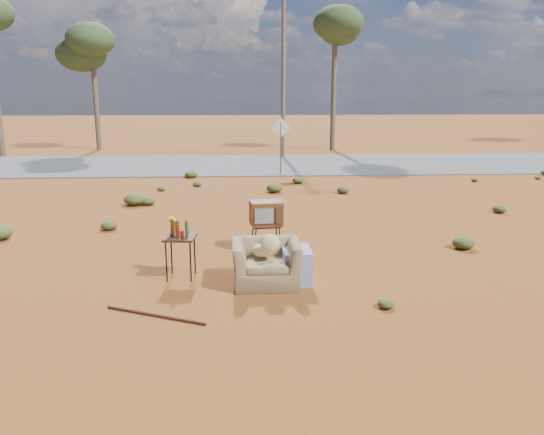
{
  "coord_description": "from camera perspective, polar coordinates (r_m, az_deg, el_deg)",
  "views": [
    {
      "loc": [
        0.08,
        -8.29,
        3.07
      ],
      "look_at": [
        0.6,
        1.36,
        0.8
      ],
      "focal_mm": 35.0,
      "sensor_mm": 36.0,
      "label": 1
    }
  ],
  "objects": [
    {
      "name": "rusty_bar",
      "position": [
        7.76,
        -12.45,
        -10.22
      ],
      "size": [
        1.49,
        0.71,
        0.04
      ],
      "primitive_type": "cylinder",
      "rotation": [
        0.0,
        1.57,
        -0.43
      ],
      "color": "#4E2015",
      "rests_on": "ground"
    },
    {
      "name": "tv_unit",
      "position": [
        10.5,
        -0.64,
        0.38
      ],
      "size": [
        0.68,
        0.57,
        0.99
      ],
      "rotation": [
        0.0,
        0.0,
        0.13
      ],
      "color": "black",
      "rests_on": "ground"
    },
    {
      "name": "armchair",
      "position": [
        8.71,
        -0.0,
        -4.29
      ],
      "size": [
        1.3,
        0.84,
        0.96
      ],
      "rotation": [
        0.0,
        0.0,
        0.02
      ],
      "color": "olive",
      "rests_on": "ground"
    },
    {
      "name": "highway",
      "position": [
        23.49,
        -3.26,
        5.73
      ],
      "size": [
        140.0,
        7.0,
        0.04
      ],
      "primitive_type": "cube",
      "color": "#565659",
      "rests_on": "ground"
    },
    {
      "name": "eucalyptus_near_left",
      "position": [
        31.44,
        -18.79,
        16.88
      ],
      "size": [
        3.2,
        3.2,
        6.6
      ],
      "color": "brown",
      "rests_on": "ground"
    },
    {
      "name": "eucalyptus_center",
      "position": [
        29.89,
        6.82,
        19.57
      ],
      "size": [
        3.2,
        3.2,
        7.6
      ],
      "color": "brown",
      "rests_on": "ground"
    },
    {
      "name": "utility_pole_center",
      "position": [
        25.88,
        1.23,
        15.59
      ],
      "size": [
        1.4,
        0.2,
        8.0
      ],
      "color": "brown",
      "rests_on": "ground"
    },
    {
      "name": "scrub_patch",
      "position": [
        13.06,
        -6.96,
        0.16
      ],
      "size": [
        17.49,
        8.07,
        0.33
      ],
      "color": "#435023",
      "rests_on": "ground"
    },
    {
      "name": "side_table",
      "position": [
        9.05,
        -10.05,
        -1.82
      ],
      "size": [
        0.55,
        0.55,
        1.02
      ],
      "rotation": [
        0.0,
        0.0,
        -0.08
      ],
      "color": "#351F13",
      "rests_on": "ground"
    },
    {
      "name": "ground",
      "position": [
        8.84,
        -3.43,
        -7.12
      ],
      "size": [
        140.0,
        140.0,
        0.0
      ],
      "primitive_type": "plane",
      "color": "brown",
      "rests_on": "ground"
    },
    {
      "name": "road_sign",
      "position": [
        20.4,
        0.94,
        8.8
      ],
      "size": [
        0.78,
        0.06,
        2.19
      ],
      "color": "brown",
      "rests_on": "ground"
    }
  ]
}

